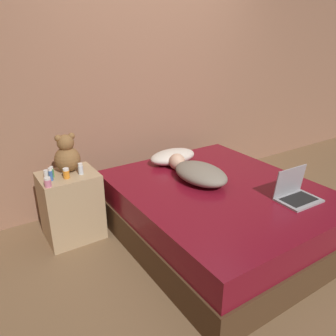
% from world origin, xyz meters
% --- Properties ---
extents(ground_plane, '(12.00, 12.00, 0.00)m').
position_xyz_m(ground_plane, '(0.00, 0.00, 0.00)').
color(ground_plane, brown).
extents(wall_back, '(8.00, 0.06, 2.60)m').
position_xyz_m(wall_back, '(0.00, 1.21, 1.30)').
color(wall_back, '#996B51').
rests_on(wall_back, ground_plane).
extents(bed, '(1.57, 1.85, 0.50)m').
position_xyz_m(bed, '(0.00, 0.00, 0.25)').
color(bed, '#4C331E').
rests_on(bed, ground_plane).
extents(nightstand, '(0.48, 0.40, 0.61)m').
position_xyz_m(nightstand, '(-1.09, 0.72, 0.31)').
color(nightstand, tan).
rests_on(nightstand, ground_plane).
extents(pillow, '(0.50, 0.29, 0.14)m').
position_xyz_m(pillow, '(-0.02, 0.69, 0.57)').
color(pillow, beige).
rests_on(pillow, bed).
extents(person_lying, '(0.39, 0.72, 0.16)m').
position_xyz_m(person_lying, '(-0.07, 0.22, 0.57)').
color(person_lying, gray).
rests_on(person_lying, bed).
extents(laptop, '(0.34, 0.25, 0.25)m').
position_xyz_m(laptop, '(0.35, -0.50, 0.56)').
color(laptop, '#9E9EA3').
rests_on(laptop, bed).
extents(teddy_bear, '(0.22, 0.22, 0.34)m').
position_xyz_m(teddy_bear, '(-1.05, 0.78, 0.76)').
color(teddy_bear, brown).
rests_on(teddy_bear, nightstand).
extents(bottle_white, '(0.04, 0.04, 0.08)m').
position_xyz_m(bottle_white, '(-1.25, 0.72, 0.65)').
color(bottle_white, white).
rests_on(bottle_white, nightstand).
extents(bottle_blue, '(0.03, 0.03, 0.11)m').
position_xyz_m(bottle_blue, '(-1.23, 0.66, 0.67)').
color(bottle_blue, '#3866B2').
rests_on(bottle_blue, nightstand).
extents(bottle_green, '(0.03, 0.03, 0.09)m').
position_xyz_m(bottle_green, '(-1.21, 0.73, 0.66)').
color(bottle_green, '#3D8E4C').
rests_on(bottle_green, nightstand).
extents(bottle_orange, '(0.05, 0.05, 0.09)m').
position_xyz_m(bottle_orange, '(-1.11, 0.64, 0.66)').
color(bottle_orange, orange).
rests_on(bottle_orange, nightstand).
extents(bottle_clear, '(0.04, 0.04, 0.10)m').
position_xyz_m(bottle_clear, '(-0.99, 0.65, 0.66)').
color(bottle_clear, silver).
rests_on(bottle_clear, nightstand).
extents(bottle_pink, '(0.05, 0.05, 0.08)m').
position_xyz_m(bottle_pink, '(-1.29, 0.55, 0.65)').
color(bottle_pink, pink).
rests_on(bottle_pink, nightstand).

